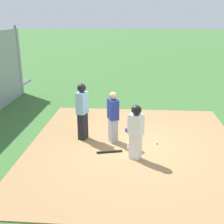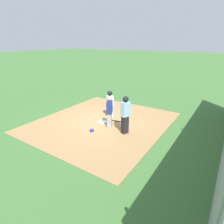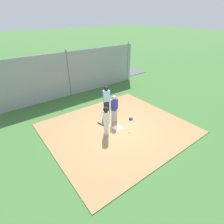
% 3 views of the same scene
% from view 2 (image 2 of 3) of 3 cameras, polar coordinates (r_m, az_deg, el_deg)
% --- Properties ---
extents(ground_plane, '(140.00, 140.00, 0.00)m').
position_cam_2_polar(ground_plane, '(10.15, -2.96, -3.19)').
color(ground_plane, '#3D6B33').
extents(dirt_infield, '(7.20, 6.40, 0.03)m').
position_cam_2_polar(dirt_infield, '(10.15, -2.96, -3.11)').
color(dirt_infield, '#9E774C').
rests_on(dirt_infield, ground_plane).
extents(home_plate, '(0.45, 0.45, 0.02)m').
position_cam_2_polar(home_plate, '(10.14, -2.97, -2.98)').
color(home_plate, white).
rests_on(home_plate, dirt_infield).
extents(catcher, '(0.45, 0.40, 1.62)m').
position_cam_2_polar(catcher, '(9.25, -0.76, 0.18)').
color(catcher, '#9E9EA3').
rests_on(catcher, dirt_infield).
extents(umpire, '(0.45, 0.37, 1.81)m').
position_cam_2_polar(umpire, '(8.60, 4.04, -0.64)').
color(umpire, black).
rests_on(umpire, dirt_infield).
extents(runner, '(0.41, 0.46, 1.55)m').
position_cam_2_polar(runner, '(10.44, -0.66, 2.84)').
color(runner, silver).
rests_on(runner, dirt_infield).
extents(baseball_bat, '(0.23, 0.74, 0.06)m').
position_cam_2_polar(baseball_bat, '(10.14, 1.94, -2.83)').
color(baseball_bat, black).
rests_on(baseball_bat, dirt_infield).
extents(catcher_mask, '(0.24, 0.20, 0.12)m').
position_cam_2_polar(catcher_mask, '(9.15, -6.17, -5.51)').
color(catcher_mask, navy).
rests_on(catcher_mask, dirt_infield).
extents(baseball, '(0.07, 0.07, 0.07)m').
position_cam_2_polar(baseball, '(10.37, -6.75, -2.37)').
color(baseball, white).
rests_on(baseball, dirt_infield).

